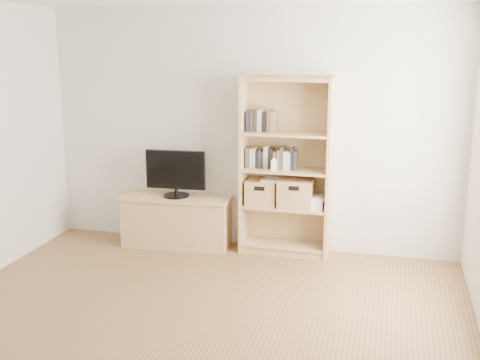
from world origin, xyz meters
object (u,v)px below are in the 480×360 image
(tv_stand, at_px, (177,222))
(baby_monitor, at_px, (274,165))
(television, at_px, (176,173))
(laptop, at_px, (277,180))
(basket_left, at_px, (262,192))
(basket_right, at_px, (296,193))
(bookshelf, at_px, (286,167))

(tv_stand, height_order, baby_monitor, baby_monitor)
(television, bearing_deg, laptop, -0.97)
(basket_left, bearing_deg, tv_stand, -178.18)
(basket_left, relative_size, laptop, 1.05)
(basket_right, bearing_deg, laptop, -179.51)
(television, xyz_separation_m, basket_left, (0.95, 0.05, -0.16))
(television, height_order, basket_right, television)
(television, distance_m, basket_right, 1.33)
(laptop, bearing_deg, tv_stand, -171.04)
(tv_stand, xyz_separation_m, basket_right, (1.32, 0.05, 0.40))
(bookshelf, height_order, laptop, bookshelf)
(tv_stand, relative_size, television, 1.77)
(bookshelf, distance_m, television, 1.21)
(bookshelf, distance_m, laptop, 0.17)
(baby_monitor, bearing_deg, bookshelf, 31.44)
(tv_stand, bearing_deg, television, 177.01)
(basket_left, height_order, laptop, laptop)
(television, distance_m, basket_left, 0.97)
(television, relative_size, basket_left, 2.05)
(basket_left, relative_size, basket_right, 0.90)
(bookshelf, distance_m, baby_monitor, 0.15)
(television, relative_size, laptop, 2.15)
(tv_stand, xyz_separation_m, baby_monitor, (1.10, -0.05, 0.71))
(bookshelf, height_order, baby_monitor, bookshelf)
(bookshelf, bearing_deg, basket_right, -2.60)
(bookshelf, distance_m, basket_right, 0.29)
(tv_stand, relative_size, baby_monitor, 10.51)
(bookshelf, relative_size, basket_right, 5.25)
(television, xyz_separation_m, baby_monitor, (1.10, -0.05, 0.16))
(baby_monitor, distance_m, basket_left, 0.37)
(basket_right, xyz_separation_m, laptop, (-0.20, -0.00, 0.13))
(bookshelf, height_order, basket_left, bookshelf)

